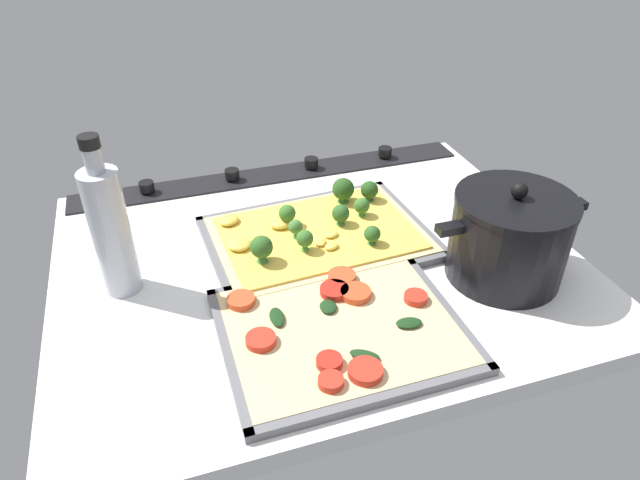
{
  "coord_description": "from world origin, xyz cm",
  "views": [
    {
      "loc": [
        22.38,
        70.24,
        53.65
      ],
      "look_at": [
        -0.49,
        -0.19,
        3.18
      ],
      "focal_mm": 31.92,
      "sensor_mm": 36.0,
      "label": 1
    }
  ],
  "objects_px": {
    "broccoli_pizza": "(318,231)",
    "oil_bottle": "(111,230)",
    "veggie_pizza_back": "(339,326)",
    "cooking_pot": "(509,237)",
    "baking_tray_back": "(341,331)",
    "baking_tray_front": "(318,239)"
  },
  "relations": [
    {
      "from": "baking_tray_front",
      "to": "veggie_pizza_back",
      "type": "bearing_deg",
      "value": 79.44
    },
    {
      "from": "baking_tray_front",
      "to": "oil_bottle",
      "type": "xyz_separation_m",
      "value": [
        0.31,
        0.03,
        0.1
      ]
    },
    {
      "from": "broccoli_pizza",
      "to": "baking_tray_back",
      "type": "distance_m",
      "value": 0.23
    },
    {
      "from": "baking_tray_back",
      "to": "cooking_pot",
      "type": "relative_size",
      "value": 1.32
    },
    {
      "from": "baking_tray_back",
      "to": "oil_bottle",
      "type": "xyz_separation_m",
      "value": [
        0.27,
        -0.19,
        0.1
      ]
    },
    {
      "from": "baking_tray_front",
      "to": "baking_tray_back",
      "type": "distance_m",
      "value": 0.22
    },
    {
      "from": "baking_tray_back",
      "to": "oil_bottle",
      "type": "distance_m",
      "value": 0.35
    },
    {
      "from": "broccoli_pizza",
      "to": "oil_bottle",
      "type": "distance_m",
      "value": 0.33
    },
    {
      "from": "veggie_pizza_back",
      "to": "broccoli_pizza",
      "type": "bearing_deg",
      "value": -100.39
    },
    {
      "from": "veggie_pizza_back",
      "to": "oil_bottle",
      "type": "distance_m",
      "value": 0.34
    },
    {
      "from": "baking_tray_back",
      "to": "oil_bottle",
      "type": "bearing_deg",
      "value": -35.02
    },
    {
      "from": "baking_tray_front",
      "to": "broccoli_pizza",
      "type": "bearing_deg",
      "value": -92.07
    },
    {
      "from": "broccoli_pizza",
      "to": "baking_tray_back",
      "type": "relative_size",
      "value": 1.09
    },
    {
      "from": "baking_tray_front",
      "to": "veggie_pizza_back",
      "type": "height_order",
      "value": "veggie_pizza_back"
    },
    {
      "from": "broccoli_pizza",
      "to": "veggie_pizza_back",
      "type": "bearing_deg",
      "value": 79.61
    },
    {
      "from": "baking_tray_back",
      "to": "baking_tray_front",
      "type": "bearing_deg",
      "value": -99.95
    },
    {
      "from": "veggie_pizza_back",
      "to": "oil_bottle",
      "type": "bearing_deg",
      "value": -34.86
    },
    {
      "from": "baking_tray_front",
      "to": "oil_bottle",
      "type": "bearing_deg",
      "value": 4.92
    },
    {
      "from": "broccoli_pizza",
      "to": "veggie_pizza_back",
      "type": "relative_size",
      "value": 1.17
    },
    {
      "from": "veggie_pizza_back",
      "to": "cooking_pot",
      "type": "bearing_deg",
      "value": -170.88
    },
    {
      "from": "broccoli_pizza",
      "to": "veggie_pizza_back",
      "type": "distance_m",
      "value": 0.22
    },
    {
      "from": "baking_tray_back",
      "to": "veggie_pizza_back",
      "type": "relative_size",
      "value": 1.08
    }
  ]
}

